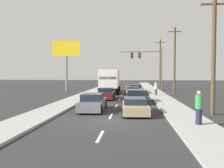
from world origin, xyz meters
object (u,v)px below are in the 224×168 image
object	(u,v)px
car_silver	(135,88)
car_black	(136,96)
roadside_billboard	(66,55)
utility_pole_mid	(175,60)
traffic_signal_mast	(145,59)
utility_pole_near	(214,54)
pedestrian_near_corner	(156,88)
car_yellow	(133,91)
car_gray	(93,103)
utility_pole_far	(160,63)
car_maroon	(106,94)
box_truck	(110,80)
car_tan	(135,106)
pedestrian_mid_block	(199,108)

from	to	relation	value
car_silver	car_black	world-z (taller)	car_black
roadside_billboard	utility_pole_mid	bearing A→B (deg)	-12.49
car_silver	traffic_signal_mast	bearing A→B (deg)	61.39
utility_pole_near	pedestrian_near_corner	distance (m)	14.00
car_yellow	car_black	distance (m)	7.79
utility_pole_mid	traffic_signal_mast	bearing A→B (deg)	116.76
traffic_signal_mast	car_gray	bearing A→B (deg)	-102.72
car_gray	car_silver	bearing A→B (deg)	80.02
car_silver	utility_pole_far	world-z (taller)	utility_pole_far
car_maroon	utility_pole_near	xyz separation A→B (m)	(8.43, -9.26, 3.58)
box_truck	car_tan	bearing A→B (deg)	-78.58
car_tan	roadside_billboard	distance (m)	23.06
box_truck	utility_pole_far	bearing A→B (deg)	53.89
car_maroon	utility_pole_far	size ratio (longest dim) A/B	0.46
car_maroon	traffic_signal_mast	bearing A→B (deg)	70.59
pedestrian_near_corner	traffic_signal_mast	bearing A→B (deg)	95.14
car_black	box_truck	bearing A→B (deg)	108.71
car_yellow	pedestrian_near_corner	xyz separation A→B (m)	(2.89, -0.96, 0.46)
pedestrian_near_corner	car_tan	bearing A→B (deg)	-101.70
utility_pole_mid	roadside_billboard	distance (m)	16.69
car_maroon	pedestrian_mid_block	size ratio (longest dim) A/B	2.45
car_maroon	pedestrian_mid_block	bearing A→B (deg)	-63.52
car_black	pedestrian_mid_block	world-z (taller)	pedestrian_mid_block
utility_pole_far	pedestrian_mid_block	size ratio (longest dim) A/B	5.31
utility_pole_far	car_tan	bearing A→B (deg)	-99.90
car_black	utility_pole_mid	distance (m)	11.76
box_truck	utility_pole_far	size ratio (longest dim) A/B	0.91
car_gray	utility_pole_mid	distance (m)	17.92
utility_pole_near	utility_pole_mid	size ratio (longest dim) A/B	0.88
car_silver	car_yellow	size ratio (longest dim) A/B	1.16
car_black	utility_pole_mid	size ratio (longest dim) A/B	0.51
car_black	traffic_signal_mast	size ratio (longest dim) A/B	0.63
car_gray	utility_pole_mid	xyz separation A→B (m)	(8.73, 15.09, 4.13)
car_tan	pedestrian_near_corner	distance (m)	13.61
car_yellow	pedestrian_near_corner	world-z (taller)	pedestrian_near_corner
car_gray	utility_pole_near	size ratio (longest dim) A/B	0.51
pedestrian_near_corner	car_maroon	bearing A→B (deg)	-144.99
car_silver	roadside_billboard	world-z (taller)	roadside_billboard
utility_pole_far	utility_pole_mid	bearing A→B (deg)	-87.82
roadside_billboard	pedestrian_near_corner	size ratio (longest dim) A/B	4.75
utility_pole_far	car_maroon	bearing A→B (deg)	-112.57
car_silver	car_yellow	bearing A→B (deg)	-93.17
box_truck	roadside_billboard	xyz separation A→B (m)	(-7.26, 2.49, 3.85)
roadside_billboard	pedestrian_near_corner	xyz separation A→B (m)	(13.49, -6.39, -4.85)
box_truck	car_yellow	size ratio (longest dim) A/B	2.13
car_maroon	roadside_billboard	bearing A→B (deg)	125.76
car_maroon	roadside_billboard	xyz separation A→B (m)	(-7.58, 10.53, 5.24)
car_black	roadside_billboard	distance (m)	17.91
utility_pole_near	utility_pole_far	bearing A→B (deg)	90.46
utility_pole_far	car_silver	bearing A→B (deg)	-119.57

